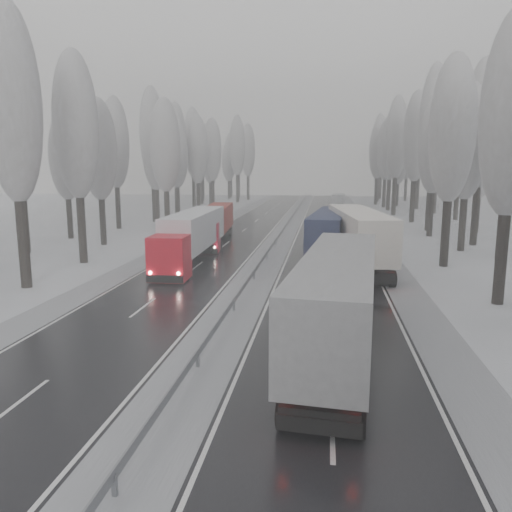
% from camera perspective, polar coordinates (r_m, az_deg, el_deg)
% --- Properties ---
extents(ground, '(260.00, 260.00, 0.00)m').
position_cam_1_polar(ground, '(17.02, -10.18, -17.61)').
color(ground, white).
rests_on(ground, ground).
extents(carriageway_right, '(7.50, 200.00, 0.03)m').
position_cam_1_polar(carriageway_right, '(44.99, 8.21, -0.09)').
color(carriageway_right, black).
rests_on(carriageway_right, ground).
extents(carriageway_left, '(7.50, 200.00, 0.03)m').
position_cam_1_polar(carriageway_left, '(46.11, -4.95, 0.22)').
color(carriageway_left, black).
rests_on(carriageway_left, ground).
extents(median_slush, '(3.00, 200.00, 0.04)m').
position_cam_1_polar(median_slush, '(45.25, 1.55, 0.07)').
color(median_slush, '#A8ABB1').
rests_on(median_slush, ground).
extents(shoulder_right, '(2.40, 200.00, 0.04)m').
position_cam_1_polar(shoulder_right, '(45.30, 14.48, -0.24)').
color(shoulder_right, '#A8ABB1').
rests_on(shoulder_right, ground).
extents(shoulder_left, '(2.40, 200.00, 0.04)m').
position_cam_1_polar(shoulder_left, '(47.44, -10.79, 0.36)').
color(shoulder_left, '#A8ABB1').
rests_on(shoulder_left, ground).
extents(median_guardrail, '(0.12, 200.00, 0.76)m').
position_cam_1_polar(median_guardrail, '(45.14, 1.55, 0.79)').
color(median_guardrail, slate).
rests_on(median_guardrail, ground).
extents(tree_18, '(3.60, 3.60, 16.58)m').
position_cam_1_polar(tree_18, '(42.54, 21.52, 13.20)').
color(tree_18, black).
rests_on(tree_18, ground).
extents(tree_19, '(3.60, 3.60, 14.57)m').
position_cam_1_polar(tree_19, '(47.82, 26.83, 10.86)').
color(tree_19, black).
rests_on(tree_19, ground).
extents(tree_20, '(3.60, 3.60, 15.71)m').
position_cam_1_polar(tree_20, '(51.20, 23.10, 11.83)').
color(tree_20, black).
rests_on(tree_20, ground).
extents(tree_21, '(3.60, 3.60, 18.62)m').
position_cam_1_polar(tree_21, '(55.75, 24.41, 13.44)').
color(tree_21, black).
rests_on(tree_21, ground).
extents(tree_22, '(3.60, 3.60, 15.86)m').
position_cam_1_polar(tree_22, '(61.17, 19.73, 11.71)').
color(tree_22, black).
rests_on(tree_22, ground).
extents(tree_23, '(3.60, 3.60, 13.55)m').
position_cam_1_polar(tree_23, '(66.51, 24.33, 9.96)').
color(tree_23, black).
rests_on(tree_23, ground).
extents(tree_24, '(3.60, 3.60, 20.49)m').
position_cam_1_polar(tree_24, '(66.82, 19.67, 14.06)').
color(tree_24, black).
rests_on(tree_24, ground).
extents(tree_25, '(3.60, 3.60, 19.44)m').
position_cam_1_polar(tree_25, '(72.28, 24.50, 12.87)').
color(tree_25, black).
rests_on(tree_25, ground).
extents(tree_26, '(3.60, 3.60, 18.78)m').
position_cam_1_polar(tree_26, '(76.74, 17.81, 12.75)').
color(tree_26, black).
rests_on(tree_26, ground).
extents(tree_27, '(3.60, 3.60, 17.62)m').
position_cam_1_polar(tree_27, '(82.08, 22.32, 11.76)').
color(tree_27, black).
rests_on(tree_27, ground).
extents(tree_28, '(3.60, 3.60, 19.62)m').
position_cam_1_polar(tree_28, '(87.14, 15.80, 12.83)').
color(tree_28, black).
rests_on(tree_28, ground).
extents(tree_29, '(3.60, 3.60, 18.11)m').
position_cam_1_polar(tree_29, '(92.28, 20.06, 11.83)').
color(tree_29, black).
rests_on(tree_29, ground).
extents(tree_30, '(3.60, 3.60, 17.86)m').
position_cam_1_polar(tree_30, '(96.78, 15.11, 11.88)').
color(tree_30, black).
rests_on(tree_30, ground).
extents(tree_31, '(3.60, 3.60, 18.58)m').
position_cam_1_polar(tree_31, '(101.62, 18.22, 11.88)').
color(tree_31, black).
rests_on(tree_31, ground).
extents(tree_32, '(3.60, 3.60, 17.33)m').
position_cam_1_polar(tree_32, '(104.23, 14.62, 11.56)').
color(tree_32, black).
rests_on(tree_32, ground).
extents(tree_33, '(3.60, 3.60, 14.33)m').
position_cam_1_polar(tree_33, '(108.55, 16.00, 10.41)').
color(tree_33, black).
rests_on(tree_33, ground).
extents(tree_34, '(3.60, 3.60, 17.63)m').
position_cam_1_polar(tree_34, '(111.20, 13.73, 11.58)').
color(tree_34, black).
rests_on(tree_34, ground).
extents(tree_35, '(3.60, 3.60, 18.25)m').
position_cam_1_polar(tree_35, '(116.42, 18.14, 11.49)').
color(tree_35, black).
rests_on(tree_35, ground).
extents(tree_36, '(3.60, 3.60, 20.23)m').
position_cam_1_polar(tree_36, '(121.18, 13.92, 12.20)').
color(tree_36, black).
rests_on(tree_36, ground).
extents(tree_37, '(3.60, 3.60, 16.37)m').
position_cam_1_polar(tree_37, '(125.95, 16.90, 10.86)').
color(tree_37, black).
rests_on(tree_37, ground).
extents(tree_38, '(3.60, 3.60, 17.97)m').
position_cam_1_polar(tree_38, '(131.81, 14.16, 11.37)').
color(tree_38, black).
rests_on(tree_38, ground).
extents(tree_39, '(3.60, 3.60, 16.19)m').
position_cam_1_polar(tree_39, '(136.07, 15.16, 10.80)').
color(tree_39, black).
rests_on(tree_39, ground).
extents(tree_56, '(3.60, 3.60, 18.12)m').
position_cam_1_polar(tree_56, '(36.03, -26.10, 15.16)').
color(tree_56, black).
rests_on(tree_56, ground).
extents(tree_58, '(3.60, 3.60, 17.21)m').
position_cam_1_polar(tree_58, '(43.82, -19.91, 13.72)').
color(tree_58, black).
rests_on(tree_58, ground).
extents(tree_59, '(3.60, 3.60, 18.41)m').
position_cam_1_polar(tree_59, '(51.17, -25.69, 13.58)').
color(tree_59, black).
rests_on(tree_59, ground).
extents(tree_60, '(3.60, 3.60, 14.84)m').
position_cam_1_polar(tree_60, '(53.54, -17.51, 11.45)').
color(tree_60, black).
rests_on(tree_60, ground).
extents(tree_61, '(3.60, 3.60, 13.95)m').
position_cam_1_polar(tree_61, '(59.69, -20.92, 10.52)').
color(tree_61, black).
rests_on(tree_61, ground).
extents(tree_62, '(3.60, 3.60, 16.04)m').
position_cam_1_polar(tree_62, '(61.05, -10.35, 12.24)').
color(tree_62, black).
rests_on(tree_62, ground).
extents(tree_63, '(3.60, 3.60, 16.88)m').
position_cam_1_polar(tree_63, '(67.60, -15.81, 12.25)').
color(tree_63, black).
rests_on(tree_63, ground).
extents(tree_64, '(3.60, 3.60, 15.42)m').
position_cam_1_polar(tree_64, '(70.92, -11.43, 11.55)').
color(tree_64, black).
rests_on(tree_64, ground).
extents(tree_65, '(3.60, 3.60, 19.48)m').
position_cam_1_polar(tree_65, '(75.40, -11.80, 13.41)').
color(tree_65, black).
rests_on(tree_65, ground).
extents(tree_66, '(3.60, 3.60, 15.23)m').
position_cam_1_polar(tree_66, '(80.05, -9.05, 11.34)').
color(tree_66, black).
rests_on(tree_66, ground).
extents(tree_67, '(3.60, 3.60, 17.09)m').
position_cam_1_polar(tree_67, '(84.32, -9.20, 12.08)').
color(tree_67, black).
rests_on(tree_67, ground).
extents(tree_68, '(3.60, 3.60, 16.65)m').
position_cam_1_polar(tree_68, '(86.17, -6.72, 11.90)').
color(tree_68, black).
rests_on(tree_68, ground).
extents(tree_69, '(3.60, 3.60, 19.35)m').
position_cam_1_polar(tree_69, '(91.39, -9.11, 12.81)').
color(tree_69, black).
rests_on(tree_69, ground).
extents(tree_70, '(3.60, 3.60, 17.09)m').
position_cam_1_polar(tree_70, '(95.91, -5.04, 11.91)').
color(tree_70, black).
rests_on(tree_70, ground).
extents(tree_71, '(3.60, 3.60, 19.61)m').
position_cam_1_polar(tree_71, '(100.99, -7.23, 12.68)').
color(tree_71, black).
rests_on(tree_71, ground).
extents(tree_72, '(3.60, 3.60, 15.11)m').
position_cam_1_polar(tree_72, '(105.57, -5.28, 11.04)').
color(tree_72, black).
rests_on(tree_72, ground).
extents(tree_73, '(3.60, 3.60, 17.22)m').
position_cam_1_polar(tree_73, '(110.16, -6.31, 11.68)').
color(tree_73, black).
rests_on(tree_73, ground).
extents(tree_74, '(3.60, 3.60, 19.68)m').
position_cam_1_polar(tree_74, '(115.46, -2.16, 12.43)').
color(tree_74, black).
rests_on(tree_74, ground).
extents(tree_75, '(3.60, 3.60, 18.60)m').
position_cam_1_polar(tree_75, '(121.23, -6.17, 11.95)').
color(tree_75, black).
rests_on(tree_75, ground).
extents(tree_76, '(3.60, 3.60, 18.55)m').
position_cam_1_polar(tree_76, '(124.53, -0.92, 11.93)').
color(tree_76, black).
rests_on(tree_76, ground).
extents(tree_77, '(3.60, 3.60, 14.32)m').
position_cam_1_polar(tree_77, '(129.37, -3.14, 10.66)').
color(tree_77, black).
rests_on(tree_77, ground).
extents(tree_78, '(3.60, 3.60, 19.55)m').
position_cam_1_polar(tree_78, '(131.62, -2.02, 12.10)').
color(tree_78, black).
rests_on(tree_78, ground).
extents(tree_79, '(3.60, 3.60, 17.07)m').
position_cam_1_polar(tree_79, '(136.00, -2.89, 11.37)').
color(tree_79, black).
rests_on(tree_79, ground).
extents(truck_grey_tarp, '(4.36, 17.35, 4.41)m').
position_cam_1_polar(truck_grey_tarp, '(21.55, 9.56, -4.28)').
color(truck_grey_tarp, '#4D4D52').
rests_on(truck_grey_tarp, ground).
extents(truck_blue_box, '(4.06, 16.27, 4.14)m').
position_cam_1_polar(truck_blue_box, '(44.12, 8.49, 2.86)').
color(truck_blue_box, '#1F264F').
rests_on(truck_blue_box, ground).
extents(truck_cream_box, '(4.91, 18.02, 4.58)m').
position_cam_1_polar(truck_cream_box, '(40.64, 11.36, 2.53)').
color(truck_cream_box, '#BAB1A4').
rests_on(truck_cream_box, ground).
extents(box_truck_distant, '(2.86, 7.80, 2.86)m').
position_cam_1_polar(box_truck_distant, '(100.00, 9.36, 6.25)').
color(box_truck_distant, silver).
rests_on(box_truck_distant, ground).
extents(truck_red_white, '(3.03, 16.46, 4.20)m').
position_cam_1_polar(truck_red_white, '(41.51, -7.34, 2.49)').
color(truck_red_white, red).
rests_on(truck_red_white, ground).
extents(truck_red_red, '(3.63, 14.94, 3.80)m').
position_cam_1_polar(truck_red_red, '(52.98, -4.62, 3.91)').
color(truck_red_red, '#B40A23').
rests_on(truck_red_red, ground).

